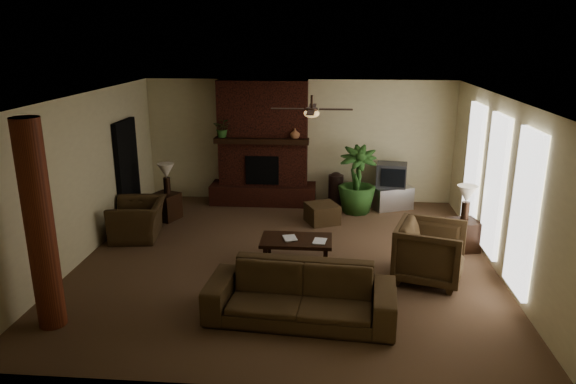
# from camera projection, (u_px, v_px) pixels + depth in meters

# --- Properties ---
(room_shell) EXTENTS (7.00, 7.00, 7.00)m
(room_shell) POSITION_uv_depth(u_px,v_px,m) (286.00, 182.00, 8.78)
(room_shell) COLOR brown
(room_shell) RESTS_ON ground
(fireplace) EXTENTS (2.40, 0.70, 2.80)m
(fireplace) POSITION_uv_depth(u_px,v_px,m) (263.00, 154.00, 11.99)
(fireplace) COLOR #471C13
(fireplace) RESTS_ON ground
(windows) EXTENTS (0.08, 3.65, 2.35)m
(windows) POSITION_uv_depth(u_px,v_px,m) (495.00, 186.00, 8.71)
(windows) COLOR white
(windows) RESTS_ON ground
(log_column) EXTENTS (0.36, 0.36, 2.80)m
(log_column) POSITION_uv_depth(u_px,v_px,m) (40.00, 227.00, 6.72)
(log_column) COLOR brown
(log_column) RESTS_ON ground
(doorway) EXTENTS (0.10, 1.00, 2.10)m
(doorway) POSITION_uv_depth(u_px,v_px,m) (128.00, 171.00, 10.87)
(doorway) COLOR black
(doorway) RESTS_ON ground
(ceiling_fan) EXTENTS (1.35, 1.35, 0.37)m
(ceiling_fan) POSITION_uv_depth(u_px,v_px,m) (312.00, 112.00, 8.71)
(ceiling_fan) COLOR #322016
(ceiling_fan) RESTS_ON ceiling
(sofa) EXTENTS (2.60, 0.95, 1.00)m
(sofa) POSITION_uv_depth(u_px,v_px,m) (301.00, 286.00, 7.11)
(sofa) COLOR #45331D
(sofa) RESTS_ON ground
(armchair_left) EXTENTS (0.86, 1.18, 0.96)m
(armchair_left) POSITION_uv_depth(u_px,v_px,m) (138.00, 213.00, 10.06)
(armchair_left) COLOR #45331D
(armchair_left) RESTS_ON ground
(armchair_right) EXTENTS (1.20, 1.24, 1.03)m
(armchair_right) POSITION_uv_depth(u_px,v_px,m) (430.00, 250.00, 8.26)
(armchair_right) COLOR #45331D
(armchair_right) RESTS_ON ground
(coffee_table) EXTENTS (1.20, 0.70, 0.43)m
(coffee_table) POSITION_uv_depth(u_px,v_px,m) (296.00, 242.00, 8.94)
(coffee_table) COLOR black
(coffee_table) RESTS_ON ground
(ottoman) EXTENTS (0.79, 0.79, 0.40)m
(ottoman) POSITION_uv_depth(u_px,v_px,m) (322.00, 213.00, 10.91)
(ottoman) COLOR #45331D
(ottoman) RESTS_ON ground
(tv_stand) EXTENTS (0.98, 0.79, 0.50)m
(tv_stand) POSITION_uv_depth(u_px,v_px,m) (392.00, 197.00, 11.81)
(tv_stand) COLOR silver
(tv_stand) RESTS_ON ground
(tv) EXTENTS (0.72, 0.61, 0.52)m
(tv) POSITION_uv_depth(u_px,v_px,m) (392.00, 175.00, 11.71)
(tv) COLOR #343437
(tv) RESTS_ON tv_stand
(floor_vase) EXTENTS (0.34, 0.34, 0.77)m
(floor_vase) POSITION_uv_depth(u_px,v_px,m) (336.00, 187.00, 12.00)
(floor_vase) COLOR black
(floor_vase) RESTS_ON ground
(floor_plant) EXTENTS (0.91, 1.51, 0.82)m
(floor_plant) POSITION_uv_depth(u_px,v_px,m) (356.00, 194.00, 11.50)
(floor_plant) COLOR #2C5421
(floor_plant) RESTS_ON ground
(side_table_left) EXTENTS (0.65, 0.65, 0.55)m
(side_table_left) POSITION_uv_depth(u_px,v_px,m) (166.00, 206.00, 11.12)
(side_table_left) COLOR black
(side_table_left) RESTS_ON ground
(lamp_left) EXTENTS (0.40, 0.40, 0.65)m
(lamp_left) POSITION_uv_depth(u_px,v_px,m) (166.00, 173.00, 10.92)
(lamp_left) COLOR #322016
(lamp_left) RESTS_ON side_table_left
(side_table_right) EXTENTS (0.60, 0.60, 0.55)m
(side_table_right) POSITION_uv_depth(u_px,v_px,m) (463.00, 235.00, 9.53)
(side_table_right) COLOR black
(side_table_right) RESTS_ON ground
(lamp_right) EXTENTS (0.43, 0.43, 0.65)m
(lamp_right) POSITION_uv_depth(u_px,v_px,m) (467.00, 197.00, 9.32)
(lamp_right) COLOR #322016
(lamp_right) RESTS_ON side_table_right
(mantel_plant) EXTENTS (0.42, 0.46, 0.33)m
(mantel_plant) POSITION_uv_depth(u_px,v_px,m) (223.00, 130.00, 11.67)
(mantel_plant) COLOR #2C5421
(mantel_plant) RESTS_ON fireplace
(mantel_vase) EXTENTS (0.24, 0.25, 0.22)m
(mantel_vase) POSITION_uv_depth(u_px,v_px,m) (295.00, 134.00, 11.54)
(mantel_vase) COLOR #9A613D
(mantel_vase) RESTS_ON fireplace
(book_a) EXTENTS (0.21, 0.09, 0.29)m
(book_a) POSITION_uv_depth(u_px,v_px,m) (284.00, 231.00, 8.86)
(book_a) COLOR #999999
(book_a) RESTS_ON coffee_table
(book_b) EXTENTS (0.21, 0.05, 0.29)m
(book_b) POSITION_uv_depth(u_px,v_px,m) (313.00, 233.00, 8.77)
(book_b) COLOR #999999
(book_b) RESTS_ON coffee_table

